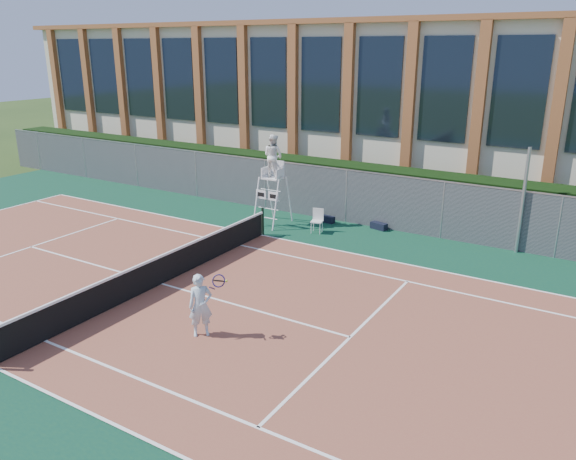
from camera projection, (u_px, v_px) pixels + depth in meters
The scene contains 13 objects.
ground at pixel (162, 285), 17.26m from camera, with size 120.00×120.00×0.00m, color #233814.
apron at pixel (183, 274), 18.06m from camera, with size 36.00×20.00×0.01m, color #0C3729.
tennis_court at pixel (162, 284), 17.25m from camera, with size 23.77×10.97×0.02m, color brown.
tennis_net at pixel (160, 268), 17.09m from camera, with size 0.10×11.30×1.10m.
fence at pixel (304, 190), 24.05m from camera, with size 40.00×0.06×2.20m, color #595E60, non-canonical shape.
hedge at pixel (317, 185), 25.02m from camera, with size 40.00×1.40×2.20m, color black.
building at pixel (388, 101), 30.52m from camera, with size 45.00×10.60×8.22m.
steel_pole at pixel (523, 201), 19.38m from camera, with size 0.12×0.12×3.76m, color #9EA0A5.
umpire_chair at pixel (273, 158), 22.34m from camera, with size 1.04×1.60×3.73m.
plastic_chair at pixel (318, 218), 21.96m from camera, with size 0.52×0.52×0.94m.
sports_bag_near at pixel (327, 219), 23.30m from camera, with size 0.64×0.26×0.27m, color black.
sports_bag_far at pixel (379, 226), 22.41m from camera, with size 0.67×0.29×0.27m, color black.
tennis_player at pixel (201, 305), 13.95m from camera, with size 0.97×0.78×1.65m.
Camera 1 is at (11.59, -11.51, 6.98)m, focal length 35.00 mm.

